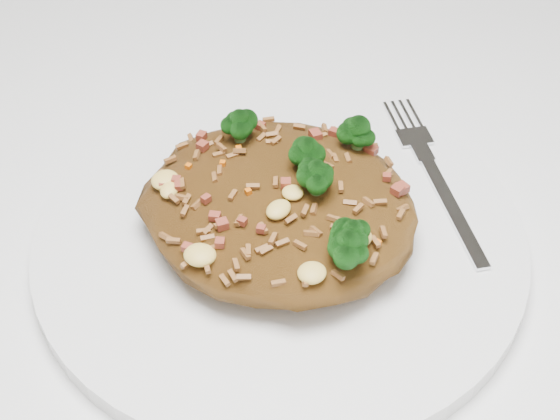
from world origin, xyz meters
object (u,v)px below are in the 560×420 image
(plate, at_px, (280,236))
(fried_rice, at_px, (282,196))
(fork, at_px, (439,184))
(dining_table, at_px, (237,320))

(plate, distance_m, fried_rice, 0.03)
(fork, bearing_deg, plate, -81.13)
(dining_table, xyz_separation_m, plate, (0.03, 0.00, 0.10))
(dining_table, bearing_deg, fork, 36.64)
(dining_table, distance_m, fork, 0.17)
(dining_table, height_order, plate, plate)
(plate, relative_size, fried_rice, 1.79)
(dining_table, bearing_deg, plate, 3.02)
(fried_rice, bearing_deg, plate, -161.47)
(fried_rice, height_order, fork, fried_rice)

